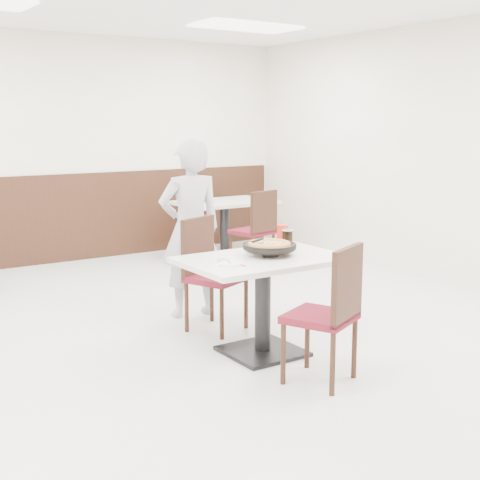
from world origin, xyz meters
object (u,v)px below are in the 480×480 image
bg_chair_right_far (198,216)px  side_plate (229,264)px  chair_far (216,275)px  red_cup (283,234)px  pizza (269,246)px  main_table (263,306)px  chair_near (320,314)px  bg_table_right (225,230)px  pizza_pan (269,250)px  cola_glass (287,239)px  bg_chair_right_near (252,230)px  diner_person (190,229)px

bg_chair_right_far → side_plate: bearing=79.5°
chair_far → bg_chair_right_far: (1.64, 3.14, 0.00)m
red_cup → pizza: bearing=-140.6°
side_plate → red_cup: (0.81, 0.45, 0.07)m
chair_far → red_cup: bearing=119.0°
main_table → bg_chair_right_far: size_ratio=1.26×
chair_near → chair_far: (0.01, 1.35, 0.00)m
bg_table_right → pizza_pan: bearing=-116.7°
cola_glass → pizza_pan: bearing=-148.1°
pizza_pan → bg_table_right: bearing=63.3°
chair_near → side_plate: size_ratio=5.82×
main_table → bg_table_right: 3.54m
chair_far → bg_chair_right_near: (1.59, 1.79, 0.00)m
diner_person → bg_chair_right_far: diner_person is taller
chair_near → red_cup: (0.44, 1.01, 0.35)m
pizza → bg_chair_right_near: size_ratio=0.37×
bg_chair_right_near → diner_person: bearing=-152.6°
bg_chair_right_near → bg_chair_right_far: 1.35m
chair_near → pizza: (0.10, 0.73, 0.34)m
chair_near → bg_chair_right_near: size_ratio=1.00×
red_cup → bg_table_right: 3.07m
bg_chair_right_near → bg_table_right: bearing=74.8°
side_plate → red_cup: bearing=29.2°
chair_near → side_plate: bearing=99.2°
red_cup → chair_far: bearing=141.9°
red_cup → bg_chair_right_far: bearing=70.9°
main_table → diner_person: bearing=87.6°
main_table → red_cup: (0.45, 0.35, 0.45)m
main_table → pizza: bearing=33.3°
bg_chair_right_near → red_cup: bearing=-130.8°
pizza → cola_glass: 0.35m
bg_chair_right_near → bg_chair_right_far: (0.04, 1.35, 0.00)m
main_table → bg_chair_right_near: size_ratio=1.26×
diner_person → chair_far: bearing=93.8°
pizza → red_cup: red_cup is taller
chair_near → diner_person: size_ratio=0.60×
side_plate → bg_chair_right_near: size_ratio=0.17×
main_table → bg_chair_right_near: 2.95m
cola_glass → pizza: bearing=-151.1°
chair_near → red_cup: chair_near is taller
chair_far → bg_table_right: bearing=-146.5°
cola_glass → bg_chair_right_near: bearing=61.9°
main_table → bg_chair_right_near: bg_chair_right_near is taller
chair_far → bg_chair_right_far: same height
bg_table_right → bg_chair_right_far: (0.01, 0.68, 0.10)m
pizza_pan → side_plate: (-0.45, -0.14, -0.03)m
chair_near → bg_chair_right_near: same height
side_plate → bg_chair_right_far: 4.42m
bg_chair_right_far → bg_chair_right_near: bearing=104.8°
main_table → diner_person: diner_person is taller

